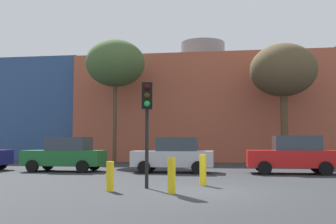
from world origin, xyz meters
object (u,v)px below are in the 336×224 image
(bollard_yellow_0, at_px, (172,176))
(parked_car_2, at_px, (174,155))
(bollard_yellow_2, at_px, (110,176))
(bare_tree_0, at_px, (283,71))
(bare_tree_1, at_px, (115,64))
(bollard_yellow_1, at_px, (203,170))
(parked_car_1, at_px, (66,154))
(parked_car_3, at_px, (293,155))
(traffic_light_island, at_px, (147,110))

(bollard_yellow_0, bearing_deg, parked_car_2, 96.66)
(bollard_yellow_2, bearing_deg, bare_tree_0, 64.00)
(bare_tree_1, relative_size, bollard_yellow_2, 9.72)
(bare_tree_0, xyz_separation_m, bollard_yellow_1, (-4.82, -13.54, -5.88))
(parked_car_2, bearing_deg, bollard_yellow_1, 106.64)
(parked_car_2, relative_size, bollard_yellow_2, 4.42)
(bollard_yellow_1, bearing_deg, bare_tree_0, 70.42)
(parked_car_1, distance_m, parked_car_3, 11.68)
(bare_tree_0, height_order, bollard_yellow_0, bare_tree_0)
(parked_car_2, relative_size, bare_tree_1, 0.46)
(parked_car_2, distance_m, traffic_light_island, 7.31)
(parked_car_2, xyz_separation_m, traffic_light_island, (-0.03, -7.10, 1.73))
(parked_car_1, distance_m, bollard_yellow_2, 9.37)
(parked_car_2, height_order, traffic_light_island, traffic_light_island)
(bare_tree_1, bearing_deg, bollard_yellow_2, -74.68)
(traffic_light_island, bearing_deg, bollard_yellow_1, 111.70)
(bare_tree_0, height_order, bollard_yellow_1, bare_tree_0)
(bollard_yellow_0, height_order, bollard_yellow_1, bollard_yellow_1)
(parked_car_3, bearing_deg, bollard_yellow_0, 59.62)
(parked_car_1, bearing_deg, bollard_yellow_0, 129.18)
(traffic_light_island, xyz_separation_m, bare_tree_1, (-5.27, 14.71, 4.67))
(bare_tree_0, bearing_deg, bare_tree_1, 179.85)
(parked_car_1, distance_m, parked_car_2, 5.82)
(bare_tree_0, bearing_deg, bollard_yellow_2, -116.00)
(parked_car_1, height_order, bollard_yellow_0, parked_car_1)
(parked_car_3, height_order, bollard_yellow_1, parked_car_3)
(bollard_yellow_0, bearing_deg, bollard_yellow_1, 71.22)
(traffic_light_island, distance_m, bare_tree_0, 16.55)
(parked_car_2, xyz_separation_m, bare_tree_0, (6.60, 7.58, 5.54))
(parked_car_1, bearing_deg, traffic_light_island, 129.21)
(bare_tree_0, distance_m, bollard_yellow_1, 15.53)
(traffic_light_island, height_order, bare_tree_0, bare_tree_0)
(bare_tree_0, bearing_deg, parked_car_3, -95.55)
(bare_tree_0, height_order, bollard_yellow_2, bare_tree_0)
(traffic_light_island, height_order, bare_tree_1, bare_tree_1)
(parked_car_2, xyz_separation_m, parked_car_3, (5.86, -0.00, 0.04))
(parked_car_3, distance_m, traffic_light_island, 9.38)
(parked_car_3, bearing_deg, parked_car_1, -0.00)
(bollard_yellow_2, bearing_deg, parked_car_2, 82.79)
(bare_tree_1, bearing_deg, bollard_yellow_0, -68.52)
(parked_car_2, bearing_deg, parked_car_1, -0.00)
(bollard_yellow_0, distance_m, bollard_yellow_1, 2.51)
(bollard_yellow_0, bearing_deg, traffic_light_island, 128.97)
(traffic_light_island, height_order, bollard_yellow_1, traffic_light_island)
(parked_car_2, distance_m, bollard_yellow_2, 8.11)
(parked_car_2, distance_m, bollard_yellow_0, 8.40)
(parked_car_3, relative_size, bollard_yellow_0, 4.04)
(traffic_light_island, xyz_separation_m, bollard_yellow_0, (1.00, -1.24, -2.09))
(parked_car_1, xyz_separation_m, bollard_yellow_0, (6.80, -8.34, -0.37))
(parked_car_3, distance_m, bollard_yellow_1, 7.23)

